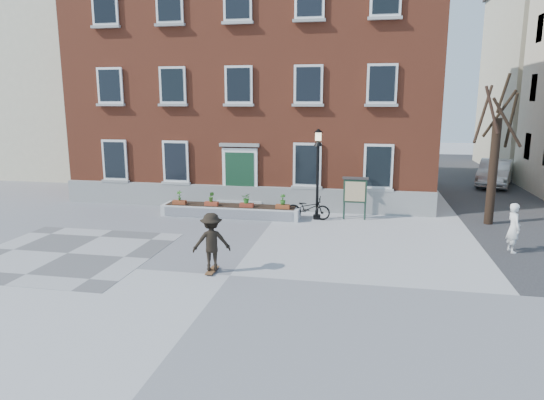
% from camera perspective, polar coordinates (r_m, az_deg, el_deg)
% --- Properties ---
extents(ground, '(100.00, 100.00, 0.00)m').
position_cam_1_polar(ground, '(14.59, -4.98, -8.83)').
color(ground, '#9E9EA0').
rests_on(ground, ground).
extents(checker_patch, '(6.00, 6.00, 0.01)m').
position_cam_1_polar(checker_patch, '(17.94, -22.93, -5.79)').
color(checker_patch, '#535355').
rests_on(checker_patch, ground).
extents(distant_building, '(10.00, 12.00, 13.00)m').
position_cam_1_polar(distant_building, '(39.69, -23.00, 12.76)').
color(distant_building, beige).
rests_on(distant_building, ground).
extents(bicycle, '(1.94, 0.71, 1.01)m').
position_cam_1_polar(bicycle, '(21.09, 4.25, -0.96)').
color(bicycle, black).
rests_on(bicycle, ground).
extents(parked_car, '(3.15, 5.17, 1.61)m').
position_cam_1_polar(parked_car, '(32.34, 24.76, 2.93)').
color(parked_car, silver).
rests_on(parked_car, ground).
extents(bystander, '(0.51, 0.69, 1.71)m').
position_cam_1_polar(bystander, '(18.38, 26.54, -2.95)').
color(bystander, white).
rests_on(bystander, ground).
extents(brick_building, '(18.40, 10.85, 12.60)m').
position_cam_1_polar(brick_building, '(27.75, -1.20, 14.12)').
color(brick_building, brown).
rests_on(brick_building, ground).
extents(planter_assembly, '(6.20, 1.12, 1.15)m').
position_cam_1_polar(planter_assembly, '(21.65, -4.87, -1.19)').
color(planter_assembly, silver).
rests_on(planter_assembly, ground).
extents(bare_tree, '(1.83, 1.83, 6.16)m').
position_cam_1_polar(bare_tree, '(21.89, 24.69, 4.54)').
color(bare_tree, black).
rests_on(bare_tree, ground).
extents(lamp_post, '(0.40, 0.40, 3.93)m').
position_cam_1_polar(lamp_post, '(20.85, 5.42, 4.55)').
color(lamp_post, black).
rests_on(lamp_post, ground).
extents(notice_board, '(1.10, 0.16, 1.87)m').
position_cam_1_polar(notice_board, '(21.18, 9.75, 1.05)').
color(notice_board, '#183023').
rests_on(notice_board, ground).
extents(skateboarder, '(1.29, 1.00, 1.83)m').
position_cam_1_polar(skateboarder, '(14.62, -7.13, -4.91)').
color(skateboarder, brown).
rests_on(skateboarder, ground).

